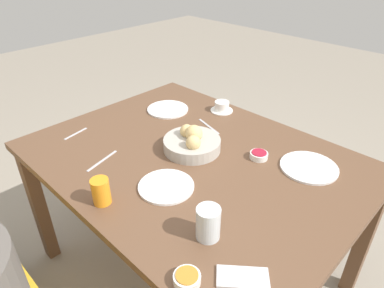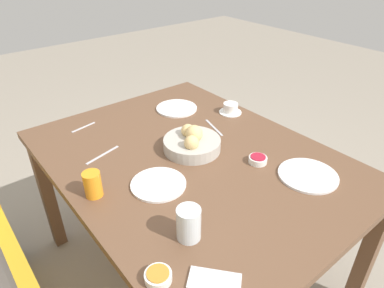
% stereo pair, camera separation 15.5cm
% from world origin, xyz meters
% --- Properties ---
extents(ground_plane, '(10.00, 10.00, 0.00)m').
position_xyz_m(ground_plane, '(0.00, 0.00, 0.00)').
color(ground_plane, gray).
extents(dining_table, '(1.43, 1.09, 0.76)m').
position_xyz_m(dining_table, '(0.00, 0.00, 0.68)').
color(dining_table, brown).
rests_on(dining_table, ground_plane).
extents(bread_basket, '(0.26, 0.26, 0.12)m').
position_xyz_m(bread_basket, '(0.04, -0.04, 0.80)').
color(bread_basket, '#B2ADA3').
rests_on(bread_basket, dining_table).
extents(plate_near_left, '(0.24, 0.24, 0.01)m').
position_xyz_m(plate_near_left, '(-0.42, -0.28, 0.77)').
color(plate_near_left, white).
rests_on(plate_near_left, dining_table).
extents(plate_near_right, '(0.23, 0.23, 0.01)m').
position_xyz_m(plate_near_right, '(0.42, -0.24, 0.77)').
color(plate_near_right, white).
rests_on(plate_near_right, dining_table).
extents(plate_far_center, '(0.22, 0.22, 0.01)m').
position_xyz_m(plate_far_center, '(-0.08, 0.23, 0.77)').
color(plate_far_center, white).
rests_on(plate_far_center, dining_table).
extents(juice_glass, '(0.07, 0.07, 0.10)m').
position_xyz_m(juice_glass, '(0.02, 0.45, 0.81)').
color(juice_glass, orange).
rests_on(juice_glass, dining_table).
extents(water_tumbler, '(0.08, 0.08, 0.12)m').
position_xyz_m(water_tumbler, '(-0.37, 0.30, 0.82)').
color(water_tumbler, silver).
rests_on(water_tumbler, dining_table).
extents(coffee_cup, '(0.12, 0.12, 0.06)m').
position_xyz_m(coffee_cup, '(0.20, -0.44, 0.79)').
color(coffee_cup, white).
rests_on(coffee_cup, dining_table).
extents(jam_bowl_berry, '(0.08, 0.08, 0.03)m').
position_xyz_m(jam_bowl_berry, '(-0.22, -0.19, 0.78)').
color(jam_bowl_berry, white).
rests_on(jam_bowl_berry, dining_table).
extents(jam_bowl_honey, '(0.08, 0.08, 0.03)m').
position_xyz_m(jam_bowl_honey, '(-0.44, 0.47, 0.78)').
color(jam_bowl_honey, white).
rests_on(jam_bowl_honey, dining_table).
extents(fork_silver, '(0.06, 0.18, 0.00)m').
position_xyz_m(fork_silver, '(0.25, 0.30, 0.76)').
color(fork_silver, '#B7B7BC').
rests_on(fork_silver, dining_table).
extents(knife_silver, '(0.18, 0.06, 0.00)m').
position_xyz_m(knife_silver, '(0.13, -0.25, 0.76)').
color(knife_silver, '#B7B7BC').
rests_on(knife_silver, dining_table).
extents(spoon_coffee, '(0.04, 0.14, 0.00)m').
position_xyz_m(spoon_coffee, '(0.55, 0.26, 0.76)').
color(spoon_coffee, '#B7B7BC').
rests_on(spoon_coffee, dining_table).
extents(cell_phone, '(0.16, 0.15, 0.01)m').
position_xyz_m(cell_phone, '(-0.55, 0.36, 0.77)').
color(cell_phone, silver).
rests_on(cell_phone, dining_table).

